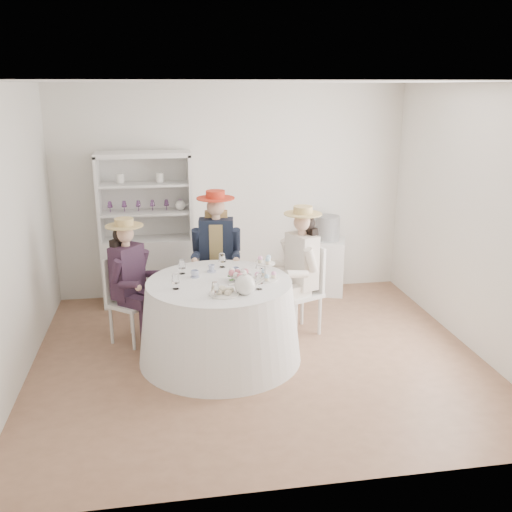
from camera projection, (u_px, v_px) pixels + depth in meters
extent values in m
plane|color=brown|center=(258.00, 357.00, 5.84)|extent=(4.50, 4.50, 0.00)
plane|color=white|center=(258.00, 82.00, 5.07)|extent=(4.50, 4.50, 0.00)
plane|color=white|center=(232.00, 192.00, 7.34)|extent=(4.50, 0.00, 4.50)
plane|color=white|center=(310.00, 305.00, 3.56)|extent=(4.50, 0.00, 4.50)
plane|color=white|center=(10.00, 239.00, 5.10)|extent=(0.00, 4.50, 4.50)
plane|color=white|center=(475.00, 220.00, 5.80)|extent=(0.00, 4.50, 4.50)
cone|color=white|center=(220.00, 321.00, 5.71)|extent=(1.64, 1.64, 0.80)
cylinder|color=white|center=(219.00, 282.00, 5.60)|extent=(1.44, 1.44, 0.02)
cube|color=silver|center=(149.00, 270.00, 7.20)|extent=(1.14, 0.47, 0.85)
cube|color=silver|center=(145.00, 194.00, 7.11)|extent=(1.13, 0.08, 1.03)
cube|color=silver|center=(143.00, 154.00, 6.78)|extent=(1.14, 0.47, 0.06)
cube|color=silver|center=(99.00, 199.00, 6.85)|extent=(0.05, 0.42, 1.03)
cube|color=silver|center=(190.00, 196.00, 7.02)|extent=(0.05, 0.42, 1.03)
cube|color=silver|center=(146.00, 212.00, 6.99)|extent=(1.07, 0.42, 0.03)
cube|color=silver|center=(144.00, 184.00, 6.89)|extent=(1.07, 0.42, 0.03)
sphere|color=white|center=(180.00, 205.00, 7.03)|extent=(0.13, 0.13, 0.13)
cube|color=silver|center=(326.00, 266.00, 7.58)|extent=(0.59, 0.59, 0.73)
cylinder|color=black|center=(328.00, 228.00, 7.43)|extent=(0.34, 0.34, 0.31)
cube|color=silver|center=(131.00, 304.00, 6.08)|extent=(0.55, 0.55, 0.04)
cylinder|color=silver|center=(133.00, 331.00, 5.94)|extent=(0.03, 0.03, 0.43)
cylinder|color=silver|center=(153.00, 321.00, 6.19)|extent=(0.03, 0.03, 0.43)
cylinder|color=silver|center=(111.00, 325.00, 6.09)|extent=(0.03, 0.03, 0.43)
cylinder|color=silver|center=(131.00, 315.00, 6.34)|extent=(0.03, 0.03, 0.43)
cube|color=silver|center=(117.00, 278.00, 6.09)|extent=(0.26, 0.30, 0.48)
cube|color=black|center=(127.00, 271.00, 5.98)|extent=(0.37, 0.39, 0.56)
cube|color=black|center=(133.00, 301.00, 5.93)|extent=(0.33, 0.31, 0.12)
cylinder|color=black|center=(145.00, 330.00, 5.94)|extent=(0.10, 0.10, 0.45)
cylinder|color=black|center=(116.00, 271.00, 5.78)|extent=(0.18, 0.17, 0.27)
cube|color=black|center=(144.00, 296.00, 6.07)|extent=(0.33, 0.31, 0.12)
cylinder|color=black|center=(156.00, 324.00, 6.09)|extent=(0.10, 0.10, 0.45)
cylinder|color=black|center=(143.00, 261.00, 6.11)|extent=(0.18, 0.17, 0.27)
cylinder|color=#D8A889|center=(126.00, 244.00, 5.90)|extent=(0.09, 0.09, 0.08)
sphere|color=#D8A889|center=(125.00, 234.00, 5.87)|extent=(0.18, 0.18, 0.18)
sphere|color=black|center=(122.00, 235.00, 5.89)|extent=(0.18, 0.18, 0.18)
cube|color=black|center=(121.00, 255.00, 5.97)|extent=(0.21, 0.23, 0.37)
cylinder|color=tan|center=(124.00, 226.00, 5.84)|extent=(0.39, 0.39, 0.01)
cylinder|color=tan|center=(124.00, 222.00, 5.83)|extent=(0.19, 0.19, 0.08)
cube|color=silver|center=(217.00, 279.00, 6.69)|extent=(0.49, 0.49, 0.04)
cylinder|color=silver|center=(202.00, 304.00, 6.59)|extent=(0.04, 0.04, 0.48)
cylinder|color=silver|center=(232.00, 304.00, 6.60)|extent=(0.04, 0.04, 0.48)
cylinder|color=silver|center=(204.00, 294.00, 6.92)|extent=(0.04, 0.04, 0.48)
cylinder|color=silver|center=(232.00, 293.00, 6.93)|extent=(0.04, 0.04, 0.48)
cube|color=silver|center=(217.00, 250.00, 6.79)|extent=(0.41, 0.09, 0.54)
cube|color=black|center=(216.00, 245.00, 6.59)|extent=(0.42, 0.27, 0.63)
cube|color=tan|center=(216.00, 245.00, 6.59)|extent=(0.18, 0.26, 0.54)
cube|color=black|center=(208.00, 276.00, 6.54)|extent=(0.19, 0.38, 0.13)
cylinder|color=black|center=(208.00, 307.00, 6.48)|extent=(0.11, 0.11, 0.50)
cylinder|color=black|center=(197.00, 240.00, 6.52)|extent=(0.12, 0.20, 0.30)
cube|color=black|center=(225.00, 275.00, 6.54)|extent=(0.19, 0.38, 0.13)
cylinder|color=black|center=(225.00, 307.00, 6.49)|extent=(0.11, 0.11, 0.50)
cylinder|color=black|center=(236.00, 240.00, 6.54)|extent=(0.12, 0.20, 0.30)
cylinder|color=#D8A889|center=(216.00, 217.00, 6.50)|extent=(0.10, 0.10, 0.09)
sphere|color=#D8A889|center=(216.00, 207.00, 6.46)|extent=(0.21, 0.21, 0.21)
sphere|color=tan|center=(216.00, 207.00, 6.51)|extent=(0.21, 0.21, 0.21)
cube|color=tan|center=(216.00, 228.00, 6.62)|extent=(0.27, 0.12, 0.41)
cylinder|color=red|center=(215.00, 198.00, 6.43)|extent=(0.43, 0.43, 0.01)
cylinder|color=red|center=(215.00, 194.00, 6.42)|extent=(0.22, 0.22, 0.09)
cube|color=silver|center=(299.00, 294.00, 6.29)|extent=(0.54, 0.54, 0.04)
cylinder|color=silver|center=(279.00, 312.00, 6.41)|extent=(0.04, 0.04, 0.45)
cylinder|color=silver|center=(296.00, 322.00, 6.14)|extent=(0.04, 0.04, 0.45)
cylinder|color=silver|center=(302.00, 306.00, 6.58)|extent=(0.04, 0.04, 0.45)
cylinder|color=silver|center=(320.00, 315.00, 6.31)|extent=(0.04, 0.04, 0.45)
cube|color=silver|center=(313.00, 267.00, 6.31)|extent=(0.18, 0.37, 0.51)
cube|color=silver|center=(302.00, 261.00, 6.20)|extent=(0.33, 0.42, 0.59)
cube|color=silver|center=(286.00, 286.00, 6.28)|extent=(0.37, 0.26, 0.12)
cylinder|color=silver|center=(275.00, 315.00, 6.30)|extent=(0.10, 0.10, 0.47)
cylinder|color=silver|center=(287.00, 250.00, 6.33)|extent=(0.20, 0.15, 0.28)
cube|color=silver|center=(295.00, 291.00, 6.13)|extent=(0.37, 0.26, 0.12)
cylinder|color=silver|center=(284.00, 320.00, 6.15)|extent=(0.10, 0.10, 0.47)
cylinder|color=silver|center=(311.00, 260.00, 5.98)|extent=(0.20, 0.15, 0.28)
cylinder|color=#D8A889|center=(302.00, 232.00, 6.10)|extent=(0.09, 0.09, 0.08)
sphere|color=#D8A889|center=(303.00, 222.00, 6.07)|extent=(0.19, 0.19, 0.19)
sphere|color=black|center=(306.00, 223.00, 6.10)|extent=(0.19, 0.19, 0.19)
cube|color=black|center=(308.00, 244.00, 6.19)|extent=(0.17, 0.26, 0.39)
cylinder|color=tan|center=(303.00, 214.00, 6.04)|extent=(0.41, 0.41, 0.01)
cylinder|color=tan|center=(303.00, 210.00, 6.03)|extent=(0.20, 0.20, 0.08)
cube|color=silver|center=(216.00, 276.00, 6.95)|extent=(0.54, 0.54, 0.04)
cylinder|color=silver|center=(233.00, 291.00, 7.09)|extent=(0.03, 0.03, 0.43)
cylinder|color=silver|center=(211.00, 288.00, 7.21)|extent=(0.03, 0.03, 0.43)
cylinder|color=silver|center=(222.00, 299.00, 6.82)|extent=(0.03, 0.03, 0.43)
cylinder|color=silver|center=(199.00, 295.00, 6.94)|extent=(0.03, 0.03, 0.43)
cube|color=silver|center=(209.00, 259.00, 6.72)|extent=(0.32, 0.23, 0.49)
imported|color=white|center=(195.00, 274.00, 5.70)|extent=(0.11, 0.11, 0.06)
imported|color=white|center=(212.00, 269.00, 5.86)|extent=(0.09, 0.09, 0.07)
imported|color=white|center=(236.00, 271.00, 5.80)|extent=(0.09, 0.09, 0.06)
imported|color=white|center=(240.00, 278.00, 5.61)|extent=(0.28, 0.28, 0.05)
sphere|color=#D3697A|center=(244.00, 274.00, 5.56)|extent=(0.06, 0.06, 0.06)
sphere|color=white|center=(242.00, 273.00, 5.59)|extent=(0.06, 0.06, 0.06)
sphere|color=#D3697A|center=(238.00, 272.00, 5.60)|extent=(0.06, 0.06, 0.06)
sphere|color=white|center=(234.00, 273.00, 5.58)|extent=(0.06, 0.06, 0.06)
sphere|color=#D3697A|center=(233.00, 274.00, 5.54)|extent=(0.06, 0.06, 0.06)
sphere|color=white|center=(235.00, 275.00, 5.51)|extent=(0.06, 0.06, 0.06)
sphere|color=#D3697A|center=(240.00, 276.00, 5.50)|extent=(0.06, 0.06, 0.06)
sphere|color=white|center=(243.00, 275.00, 5.52)|extent=(0.06, 0.06, 0.06)
sphere|color=white|center=(245.00, 285.00, 5.24)|extent=(0.20, 0.20, 0.20)
cylinder|color=white|center=(258.00, 283.00, 5.25)|extent=(0.12, 0.03, 0.09)
cylinder|color=white|center=(245.00, 275.00, 5.21)|extent=(0.04, 0.04, 0.02)
cylinder|color=white|center=(224.00, 294.00, 5.24)|extent=(0.28, 0.28, 0.01)
cube|color=beige|center=(218.00, 292.00, 5.20)|extent=(0.07, 0.04, 0.03)
cube|color=beige|center=(224.00, 290.00, 5.23)|extent=(0.07, 0.06, 0.03)
cube|color=beige|center=(230.00, 290.00, 5.26)|extent=(0.08, 0.07, 0.03)
cube|color=beige|center=(221.00, 288.00, 5.27)|extent=(0.08, 0.08, 0.03)
cube|color=beige|center=(228.00, 292.00, 5.20)|extent=(0.07, 0.08, 0.03)
cylinder|color=white|center=(265.00, 279.00, 5.64)|extent=(0.25, 0.25, 0.01)
cylinder|color=white|center=(265.00, 271.00, 5.62)|extent=(0.02, 0.02, 0.17)
cylinder|color=white|center=(265.00, 263.00, 5.60)|extent=(0.19, 0.19, 0.01)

